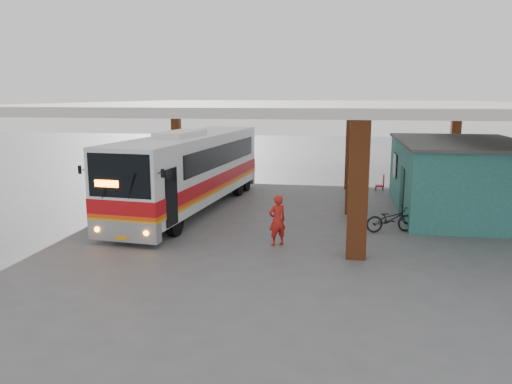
{
  "coord_description": "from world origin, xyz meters",
  "views": [
    {
      "loc": [
        2.43,
        -18.25,
        4.97
      ],
      "look_at": [
        -0.67,
        0.0,
        1.39
      ],
      "focal_mm": 35.0,
      "sensor_mm": 36.0,
      "label": 1
    }
  ],
  "objects_px": {
    "coach_bus": "(191,170)",
    "red_chair": "(382,183)",
    "motorcycle": "(390,219)",
    "pedestrian": "(277,220)"
  },
  "relations": [
    {
      "from": "motorcycle",
      "to": "pedestrian",
      "type": "xyz_separation_m",
      "value": [
        -3.92,
        -2.37,
        0.37
      ]
    },
    {
      "from": "coach_bus",
      "to": "pedestrian",
      "type": "xyz_separation_m",
      "value": [
        4.45,
        -4.76,
        -0.89
      ]
    },
    {
      "from": "coach_bus",
      "to": "red_chair",
      "type": "distance_m",
      "value": 10.65
    },
    {
      "from": "pedestrian",
      "to": "motorcycle",
      "type": "bearing_deg",
      "value": 176.81
    },
    {
      "from": "pedestrian",
      "to": "coach_bus",
      "type": "bearing_deg",
      "value": -81.27
    },
    {
      "from": "coach_bus",
      "to": "pedestrian",
      "type": "height_order",
      "value": "coach_bus"
    },
    {
      "from": "motorcycle",
      "to": "pedestrian",
      "type": "bearing_deg",
      "value": 102.95
    },
    {
      "from": "coach_bus",
      "to": "motorcycle",
      "type": "bearing_deg",
      "value": -10.45
    },
    {
      "from": "coach_bus",
      "to": "red_chair",
      "type": "bearing_deg",
      "value": 40.21
    },
    {
      "from": "motorcycle",
      "to": "red_chair",
      "type": "height_order",
      "value": "motorcycle"
    }
  ]
}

